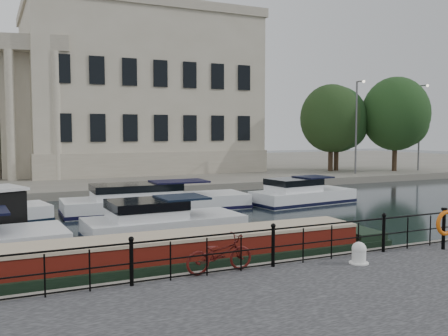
# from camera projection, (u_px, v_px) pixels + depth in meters

# --- Properties ---
(ground_plane) EXTENTS (160.00, 160.00, 0.00)m
(ground_plane) POSITION_uv_depth(u_px,v_px,m) (237.00, 266.00, 15.94)
(ground_plane) COLOR black
(ground_plane) RESTS_ON ground
(far_bank) EXTENTS (120.00, 42.00, 0.55)m
(far_bank) POSITION_uv_depth(u_px,v_px,m) (66.00, 170.00, 51.08)
(far_bank) COLOR #6B665B
(far_bank) RESTS_ON ground_plane
(railing) EXTENTS (24.14, 0.14, 1.22)m
(railing) POSITION_uv_depth(u_px,v_px,m) (273.00, 244.00, 13.82)
(railing) COLOR black
(railing) RESTS_ON near_quay
(civic_building) EXTENTS (53.55, 31.84, 16.85)m
(civic_building) POSITION_uv_depth(u_px,v_px,m) (59.00, 101.00, 46.28)
(civic_building) COLOR #ADA38C
(civic_building) RESTS_ON far_bank
(lamp_posts) EXTENTS (8.24, 1.55, 8.07)m
(lamp_posts) POSITION_uv_depth(u_px,v_px,m) (389.00, 125.00, 45.32)
(lamp_posts) COLOR #59595B
(lamp_posts) RESTS_ON far_bank
(bicycle) EXTENTS (1.93, 0.71, 1.01)m
(bicycle) POSITION_uv_depth(u_px,v_px,m) (219.00, 254.00, 13.27)
(bicycle) COLOR #4C100D
(bicycle) RESTS_ON near_quay
(mooring_bollard) EXTENTS (0.56, 0.56, 0.63)m
(mooring_bollard) POSITION_uv_depth(u_px,v_px,m) (359.00, 253.00, 14.17)
(mooring_bollard) COLOR silver
(mooring_bollard) RESTS_ON near_quay
(life_ring_post) EXTENTS (0.82, 0.21, 1.34)m
(life_ring_post) POSITION_uv_depth(u_px,v_px,m) (446.00, 224.00, 15.78)
(life_ring_post) COLOR black
(life_ring_post) RESTS_ON near_quay
(narrowboat) EXTENTS (14.41, 2.23, 1.53)m
(narrowboat) POSITION_uv_depth(u_px,v_px,m) (187.00, 260.00, 15.25)
(narrowboat) COLOR black
(narrowboat) RESTS_ON ground_plane
(cabin_cruisers) EXTENTS (26.14, 10.15, 1.99)m
(cabin_cruisers) POSITION_uv_depth(u_px,v_px,m) (116.00, 217.00, 22.97)
(cabin_cruisers) COLOR white
(cabin_cruisers) RESTS_ON ground_plane
(trees) EXTENTS (11.48, 8.73, 8.81)m
(trees) POSITION_uv_depth(u_px,v_px,m) (360.00, 119.00, 46.67)
(trees) COLOR black
(trees) RESTS_ON far_bank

